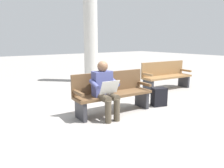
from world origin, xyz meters
TOP-DOWN VIEW (x-y plane):
  - ground_plane at (0.00, 0.00)m, footprint 40.00×40.00m
  - bench_near at (-0.00, -0.07)m, footprint 1.83×0.61m
  - person_seated at (0.33, 0.14)m, footprint 0.59×0.59m
  - backpack at (-1.21, 0.23)m, footprint 0.40×0.33m
  - bench_far at (-2.82, -0.92)m, footprint 1.84×0.64m
  - support_pillar at (-1.57, -3.57)m, footprint 0.53×0.53m

SIDE VIEW (x-z plane):
  - ground_plane at x=0.00m, z-range 0.00..0.00m
  - backpack at x=-1.21m, z-range 0.00..0.45m
  - bench_near at x=0.00m, z-range 0.01..0.91m
  - bench_far at x=-2.82m, z-range 0.01..0.91m
  - person_seated at x=0.33m, z-range 0.04..1.22m
  - support_pillar at x=-1.57m, z-range 0.00..3.56m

